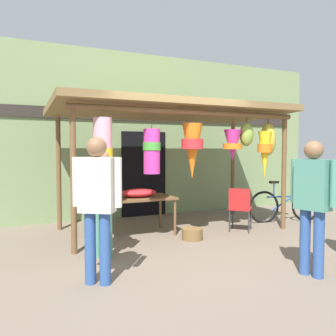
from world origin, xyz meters
TOP-DOWN VIEW (x-y plane):
  - ground_plane at (0.00, 0.00)m, footprint 30.00×30.00m
  - shop_facade at (0.00, 2.74)m, footprint 10.26×0.29m
  - market_stall_canopy at (0.36, 0.82)m, footprint 4.57×2.25m
  - display_table at (-0.48, 0.93)m, footprint 1.36×0.79m
  - flower_heap_on_table at (-0.42, 0.92)m, footprint 0.68×0.48m
  - folding_chair at (1.40, 0.32)m, footprint 0.57×0.57m
  - wicker_basket_by_table at (0.29, 0.17)m, footprint 0.36×0.36m
  - parked_bicycle at (2.89, 0.72)m, footprint 1.73×0.49m
  - customer_foreground at (0.81, -1.99)m, footprint 0.32×0.58m
  - shopper_by_bananas at (-1.39, -0.17)m, footprint 0.45×0.44m
  - passerby_at_right at (-1.68, -1.16)m, footprint 0.51×0.40m

SIDE VIEW (x-z plane):
  - ground_plane at x=0.00m, z-range 0.00..0.00m
  - wicker_basket_by_table at x=0.29m, z-range 0.00..0.20m
  - parked_bicycle at x=2.89m, z-range -0.11..0.81m
  - folding_chair at x=1.40m, z-range 0.08..0.92m
  - display_table at x=-0.48m, z-range 0.28..0.98m
  - flower_heap_on_table at x=-0.42m, z-range 0.70..0.86m
  - shopper_by_bananas at x=-1.39m, z-range 0.14..1.70m
  - customer_foreground at x=0.81m, z-range 0.15..1.84m
  - passerby_at_right at x=-1.68m, z-range 0.16..1.88m
  - shop_facade at x=0.00m, z-range 0.00..3.81m
  - market_stall_canopy at x=0.36m, z-range 0.86..3.31m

